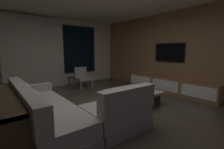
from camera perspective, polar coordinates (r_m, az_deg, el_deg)
name	(u,v)px	position (r m, az deg, el deg)	size (l,w,h in m)	color
floor	(102,114)	(3.66, -3.65, -14.02)	(9.20, 9.20, 0.00)	#473D33
back_wall_with_window	(48,52)	(6.67, -22.29, 7.41)	(6.60, 0.30, 2.70)	beige
media_wall	(178,52)	(5.70, 22.67, 7.36)	(0.12, 7.80, 2.70)	#8E6642
sectional_couch	(64,112)	(3.09, -17.01, -12.98)	(1.98, 2.50, 0.82)	gray
coffee_table	(133,97)	(4.29, 7.72, -8.01)	(1.16, 1.16, 0.36)	#3D2B1B
book_stack_on_coffee_table	(142,90)	(4.29, 10.84, -5.43)	(0.25, 0.19, 0.04)	#50495D
accent_chair_near_window	(82,76)	(6.17, -10.64, -0.62)	(0.55, 0.57, 0.78)	#B2ADA0
side_stool	(71,79)	(5.92, -14.64, -1.73)	(0.32, 0.32, 0.46)	#333338
media_console	(170,86)	(5.60, 20.10, -3.84)	(0.46, 3.10, 0.52)	#8E6642
mounted_tv	(169,52)	(5.73, 19.94, 7.51)	(0.05, 1.08, 0.63)	black
console_table_behind_couch	(2,117)	(3.00, -34.90, -12.40)	(0.40, 2.10, 0.74)	#3D2B1B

